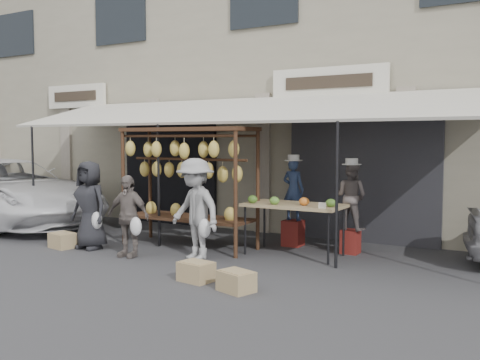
% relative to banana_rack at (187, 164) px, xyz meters
% --- Properties ---
extents(ground_plane, '(90.00, 90.00, 0.00)m').
position_rel_banana_rack_xyz_m(ground_plane, '(0.47, -1.33, -1.57)').
color(ground_plane, '#2D2D30').
extents(shophouse, '(24.00, 6.15, 7.30)m').
position_rel_banana_rack_xyz_m(shophouse, '(0.47, 5.17, 2.08)').
color(shophouse, gray).
rests_on(shophouse, ground_plane).
extents(awning, '(10.00, 2.35, 2.92)m').
position_rel_banana_rack_xyz_m(awning, '(0.48, 0.95, 1.01)').
color(awning, beige).
rests_on(awning, ground_plane).
extents(banana_rack, '(2.60, 0.90, 2.24)m').
position_rel_banana_rack_xyz_m(banana_rack, '(0.00, 0.00, 0.00)').
color(banana_rack, '#462A1A').
rests_on(banana_rack, ground_plane).
extents(produce_table, '(1.70, 0.90, 1.04)m').
position_rel_banana_rack_xyz_m(produce_table, '(2.01, 0.33, -0.70)').
color(produce_table, tan).
rests_on(produce_table, ground_plane).
extents(vendor_left, '(0.44, 0.30, 1.17)m').
position_rel_banana_rack_xyz_m(vendor_left, '(1.66, 1.10, -0.49)').
color(vendor_left, navy).
rests_on(vendor_left, stool_left).
extents(vendor_right, '(0.66, 0.56, 1.19)m').
position_rel_banana_rack_xyz_m(vendor_right, '(2.82, 0.99, -0.55)').
color(vendor_right, '#645957').
rests_on(vendor_right, stool_right).
extents(customer_left, '(0.82, 0.56, 1.62)m').
position_rel_banana_rack_xyz_m(customer_left, '(-1.48, -1.01, -0.76)').
color(customer_left, black).
rests_on(customer_left, ground_plane).
extents(customer_mid, '(0.86, 0.42, 1.41)m').
position_rel_banana_rack_xyz_m(customer_mid, '(-0.42, -1.17, -0.86)').
color(customer_mid, '#6B605B').
rests_on(customer_mid, ground_plane).
extents(customer_right, '(1.23, 0.91, 1.70)m').
position_rel_banana_rack_xyz_m(customer_right, '(0.70, -0.75, -0.72)').
color(customer_right, gray).
rests_on(customer_right, ground_plane).
extents(stool_left, '(0.41, 0.41, 0.49)m').
position_rel_banana_rack_xyz_m(stool_left, '(1.66, 1.10, -1.32)').
color(stool_left, maroon).
rests_on(stool_left, ground_plane).
extents(stool_right, '(0.37, 0.37, 0.42)m').
position_rel_banana_rack_xyz_m(stool_right, '(2.82, 0.99, -1.36)').
color(stool_right, maroon).
rests_on(stool_right, ground_plane).
extents(crate_near_a, '(0.51, 0.42, 0.28)m').
position_rel_banana_rack_xyz_m(crate_near_a, '(1.51, -1.92, -1.43)').
color(crate_near_a, tan).
rests_on(crate_near_a, ground_plane).
extents(crate_near_b, '(0.54, 0.47, 0.27)m').
position_rel_banana_rack_xyz_m(crate_near_b, '(2.27, -2.07, -1.43)').
color(crate_near_b, tan).
rests_on(crate_near_b, ground_plane).
extents(crate_far, '(0.52, 0.44, 0.28)m').
position_rel_banana_rack_xyz_m(crate_far, '(-1.98, -1.21, -1.43)').
color(crate_far, tan).
rests_on(crate_far, ground_plane).
extents(van, '(5.94, 4.18, 2.26)m').
position_rel_banana_rack_xyz_m(van, '(-6.18, 0.74, -0.44)').
color(van, white).
rests_on(van, ground_plane).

